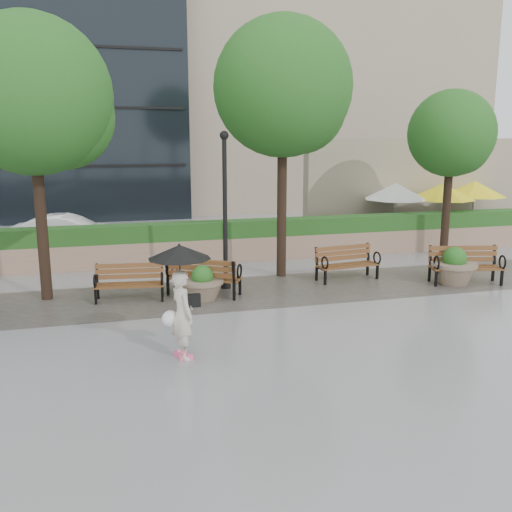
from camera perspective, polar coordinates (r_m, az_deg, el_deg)
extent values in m
plane|color=gray|center=(12.53, 1.14, -7.33)|extent=(100.00, 100.00, 0.00)
cube|color=#383330|center=(15.30, -2.02, -3.71)|extent=(28.00, 3.20, 0.01)
cube|color=#9E7C65|center=(19.02, -4.79, 0.61)|extent=(24.00, 0.80, 0.80)
cube|color=#1C501A|center=(18.90, -4.82, 2.61)|extent=(24.00, 0.75, 0.55)
cube|color=tan|center=(25.00, 15.88, 6.64)|extent=(10.00, 0.60, 4.00)
cube|color=#1C501A|center=(23.07, 17.38, 2.25)|extent=(8.00, 0.50, 0.90)
cube|color=black|center=(22.97, -6.59, 1.54)|extent=(40.00, 7.00, 0.00)
cube|color=tan|center=(37.30, 6.38, 20.99)|extent=(18.00, 10.00, 20.00)
cube|color=brown|center=(14.82, -12.55, -2.84)|extent=(1.79, 0.73, 0.05)
cube|color=brown|center=(15.01, -12.53, -1.47)|extent=(1.74, 0.33, 0.41)
cube|color=black|center=(14.90, -12.50, -3.56)|extent=(1.80, 0.82, 0.44)
torus|color=black|center=(14.70, -15.81, -2.44)|extent=(0.09, 0.36, 0.36)
torus|color=black|center=(14.57, -9.41, -2.27)|extent=(0.09, 0.36, 0.36)
cube|color=brown|center=(15.05, -5.19, -2.19)|extent=(1.95, 1.46, 0.05)
cube|color=brown|center=(14.70, -5.61, -1.21)|extent=(1.73, 1.07, 0.45)
cube|color=black|center=(15.08, -5.22, -3.04)|extent=(2.01, 1.55, 0.49)
torus|color=black|center=(14.91, -1.67, -1.52)|extent=(0.24, 0.37, 0.40)
torus|color=black|center=(15.50, -8.13, -1.11)|extent=(0.24, 0.37, 0.40)
cube|color=brown|center=(16.73, 9.17, -0.92)|extent=(1.89, 0.78, 0.05)
cube|color=brown|center=(16.90, 8.70, 0.33)|extent=(1.84, 0.35, 0.43)
cube|color=black|center=(16.80, 9.09, -1.61)|extent=(1.91, 0.88, 0.47)
torus|color=black|center=(16.10, 6.90, -0.69)|extent=(0.10, 0.38, 0.38)
torus|color=black|center=(17.01, 12.01, -0.18)|extent=(0.10, 0.38, 0.38)
cube|color=brown|center=(17.13, 20.28, -1.10)|extent=(2.05, 1.02, 0.05)
cube|color=brown|center=(17.34, 19.98, 0.22)|extent=(1.95, 0.57, 0.46)
cube|color=black|center=(17.21, 20.18, -1.82)|extent=(2.08, 1.13, 0.50)
torus|color=black|center=(16.58, 17.61, -0.64)|extent=(0.14, 0.41, 0.41)
torus|color=black|center=(17.30, 23.42, -0.57)|extent=(0.14, 0.41, 0.41)
cylinder|color=#7F6B56|center=(14.65, -5.37, -2.56)|extent=(1.08, 1.08, 0.09)
sphere|color=#164F18|center=(14.61, -5.38, -2.00)|extent=(0.56, 0.56, 0.56)
cylinder|color=#7F6B56|center=(17.04, 19.20, -0.80)|extent=(1.28, 1.28, 0.10)
sphere|color=#164F18|center=(17.00, 19.24, -0.23)|extent=(0.66, 0.66, 0.66)
cylinder|color=black|center=(15.38, -3.11, 4.13)|extent=(0.12, 0.12, 4.09)
cylinder|color=black|center=(15.75, -3.04, -2.71)|extent=(0.28, 0.28, 0.30)
sphere|color=black|center=(15.24, -3.21, 11.96)|extent=(0.24, 0.24, 0.24)
cylinder|color=black|center=(15.24, -20.77, 4.54)|extent=(0.28, 0.28, 4.75)
sphere|color=#164F18|center=(15.16, -21.55, 14.75)|extent=(3.85, 3.85, 3.85)
sphere|color=#164F18|center=(15.39, -19.02, 13.10)|extent=(2.69, 2.69, 2.69)
cylinder|color=black|center=(16.72, 2.61, 6.52)|extent=(0.28, 0.28, 5.10)
sphere|color=#164F18|center=(16.70, 2.71, 16.52)|extent=(3.93, 3.93, 3.93)
sphere|color=#164F18|center=(17.14, 4.34, 14.68)|extent=(2.75, 2.75, 2.75)
cylinder|color=black|center=(20.75, 18.56, 5.34)|extent=(0.28, 0.28, 3.92)
sphere|color=#164F18|center=(20.63, 18.98, 11.53)|extent=(2.91, 2.91, 2.91)
sphere|color=#164F18|center=(21.22, 19.81, 10.41)|extent=(2.04, 2.04, 2.04)
cylinder|color=black|center=(23.13, 13.60, 1.48)|extent=(0.40, 0.40, 0.10)
cylinder|color=#99999E|center=(22.97, 13.73, 4.05)|extent=(0.06, 0.06, 2.20)
cone|color=white|center=(22.87, 13.84, 6.28)|extent=(2.50, 2.50, 0.60)
cylinder|color=black|center=(23.62, 17.89, 1.44)|extent=(0.40, 0.40, 0.10)
cylinder|color=#99999E|center=(23.46, 18.06, 3.96)|extent=(0.06, 0.06, 2.20)
cone|color=yellow|center=(23.36, 18.20, 6.15)|extent=(2.50, 2.50, 0.60)
cylinder|color=black|center=(25.17, 20.69, 1.87)|extent=(0.40, 0.40, 0.10)
cylinder|color=#99999E|center=(25.02, 20.87, 4.24)|extent=(0.06, 0.06, 2.20)
cone|color=yellow|center=(24.93, 21.03, 6.29)|extent=(2.50, 2.50, 0.60)
imported|color=white|center=(21.95, -18.29, 2.24)|extent=(4.13, 2.07, 1.30)
imported|color=beige|center=(10.81, -7.39, -5.55)|extent=(0.63, 0.76, 1.82)
cube|color=#F2598C|center=(11.20, -7.53, -9.61)|extent=(0.18, 0.27, 0.09)
cube|color=#F2598C|center=(10.98, -6.95, -10.04)|extent=(0.18, 0.27, 0.09)
cube|color=black|center=(10.89, -6.47, -4.45)|extent=(0.21, 0.36, 0.25)
sphere|color=white|center=(10.99, -8.56, -6.22)|extent=(0.32, 0.32, 0.32)
cylinder|color=black|center=(10.67, -7.60, -1.99)|extent=(0.02, 0.02, 0.97)
cone|color=black|center=(10.57, -7.67, 0.40)|extent=(1.18, 1.18, 0.25)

